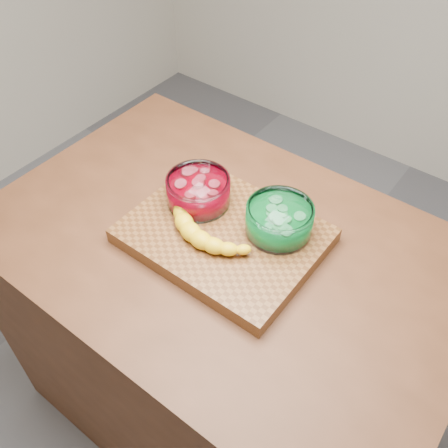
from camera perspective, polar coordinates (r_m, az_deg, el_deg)
The scene contains 6 objects.
ground at distance 1.99m, azimuth 0.00°, elevation -19.66°, with size 3.50×3.50×0.00m, color #5D5D62.
counter at distance 1.59m, azimuth 0.00°, elevation -12.92°, with size 1.20×0.80×0.90m, color #522C18.
cutting_board at distance 1.21m, azimuth 0.00°, elevation -1.32°, with size 0.45×0.35×0.04m, color brown.
bowl_red at distance 1.24m, azimuth -2.94°, elevation 3.78°, with size 0.16×0.16×0.07m.
bowl_green at distance 1.18m, azimuth 6.33°, elevation 0.48°, with size 0.16×0.16×0.07m.
banana at distance 1.18m, azimuth -1.76°, elevation -0.04°, with size 0.29×0.17×0.04m, color yellow, non-canonical shape.
Camera 1 is at (0.50, -0.66, 1.81)m, focal length 40.00 mm.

